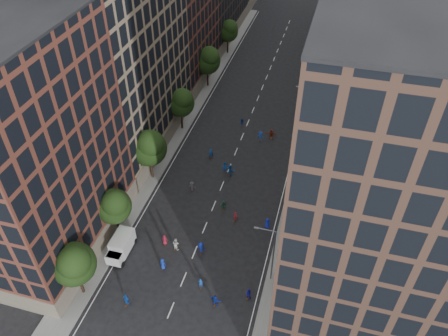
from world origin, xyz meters
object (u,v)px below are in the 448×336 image
object	(u,v)px
skater_0	(163,264)
skater_1	(201,283)
streetlamp_far	(307,107)
streetlamp_near	(272,253)
cargo_van	(121,246)
skater_2	(249,294)

from	to	relation	value
skater_0	skater_1	distance (m)	5.71
streetlamp_far	skater_1	world-z (taller)	streetlamp_far
streetlamp_near	skater_1	size ratio (longest dim) A/B	5.82
cargo_van	skater_1	world-z (taller)	cargo_van
streetlamp_near	skater_2	bearing A→B (deg)	-119.23
cargo_van	skater_2	distance (m)	17.95
streetlamp_far	skater_1	bearing A→B (deg)	-102.23
cargo_van	skater_2	xyz separation A→B (m)	(17.80, -2.21, -0.59)
skater_1	streetlamp_near	bearing A→B (deg)	-169.23
skater_2	skater_1	bearing A→B (deg)	22.23
streetlamp_far	cargo_van	world-z (taller)	streetlamp_far
streetlamp_near	skater_1	distance (m)	9.69
skater_1	skater_2	bearing A→B (deg)	168.32
streetlamp_far	skater_2	bearing A→B (deg)	-92.94
skater_0	skater_2	size ratio (longest dim) A/B	1.10
skater_0	skater_1	xyz separation A→B (m)	(5.53, -1.40, -0.11)
skater_1	streetlamp_far	bearing A→B (deg)	-115.17
streetlamp_near	streetlamp_far	distance (m)	33.00
skater_2	streetlamp_far	bearing A→B (deg)	-71.97
streetlamp_far	cargo_van	distance (m)	39.57
skater_1	skater_0	bearing A→B (deg)	-27.17
streetlamp_far	cargo_van	xyz separation A→B (m)	(-19.67, -34.13, -3.78)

